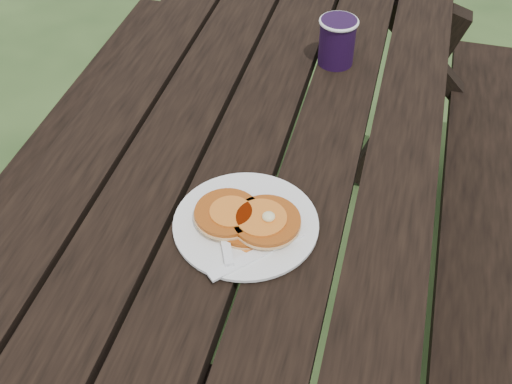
% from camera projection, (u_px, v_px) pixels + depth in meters
% --- Properties ---
extents(ground, '(60.00, 60.00, 0.00)m').
position_uv_depth(ground, '(260.00, 312.00, 1.89)').
color(ground, '#243C1A').
rests_on(ground, ground).
extents(picnic_table, '(1.36, 1.80, 0.75)m').
position_uv_depth(picnic_table, '(261.00, 228.00, 1.63)').
color(picnic_table, black).
rests_on(picnic_table, ground).
extents(plate, '(0.31, 0.31, 0.01)m').
position_uv_depth(plate, '(246.00, 225.00, 1.11)').
color(plate, white).
rests_on(plate, picnic_table).
extents(pancake_stack, '(0.18, 0.12, 0.04)m').
position_uv_depth(pancake_stack, '(248.00, 219.00, 1.09)').
color(pancake_stack, '#B55214').
rests_on(pancake_stack, plate).
extents(knife, '(0.14, 0.15, 0.00)m').
position_uv_depth(knife, '(257.00, 254.00, 1.05)').
color(knife, white).
rests_on(knife, plate).
extents(fork, '(0.10, 0.16, 0.01)m').
position_uv_depth(fork, '(225.00, 240.00, 1.07)').
color(fork, white).
rests_on(fork, plate).
extents(coffee_cup, '(0.09, 0.09, 0.11)m').
position_uv_depth(coffee_cup, '(337.00, 39.00, 1.44)').
color(coffee_cup, black).
rests_on(coffee_cup, picnic_table).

